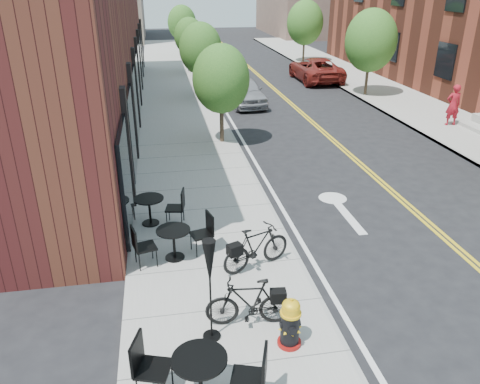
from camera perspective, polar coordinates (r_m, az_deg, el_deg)
ground at (r=11.16m, az=7.41°, el=-8.59°), size 120.00×120.00×0.00m
sidewalk_near at (r=19.84m, az=-6.64°, el=6.69°), size 4.00×70.00×0.12m
sidewalk_far at (r=23.71m, az=23.96°, el=7.68°), size 4.00×70.00×0.12m
building_near at (r=23.30m, az=-19.39°, el=16.84°), size 5.00×28.00×7.00m
tree_near_a at (r=18.38m, az=-2.33°, el=13.60°), size 2.20×2.20×3.81m
tree_near_b at (r=26.22m, az=-4.83°, el=17.02°), size 2.30×2.30×3.98m
tree_near_c at (r=34.16m, az=-6.20°, el=18.36°), size 2.10×2.10×3.67m
tree_near_d at (r=42.09m, az=-7.09°, el=19.79°), size 2.40×2.40×4.11m
tree_far_b at (r=27.63m, az=15.66°, el=17.35°), size 2.80×2.80×4.62m
tree_far_c at (r=38.79m, az=7.94°, el=19.76°), size 2.80×2.80×4.62m
fire_hydrant at (r=8.52m, az=6.13°, el=-15.60°), size 0.43×0.43×0.98m
bicycle_left at (r=8.88m, az=1.11°, el=-13.30°), size 1.67×0.63×0.98m
bicycle_right at (r=10.45m, az=2.02°, el=-6.76°), size 1.77×1.09×1.03m
bistro_set_a at (r=7.57m, az=-4.89°, el=-21.07°), size 2.01×1.08×1.06m
bistro_set_b at (r=10.89m, az=-8.08°, el=-5.76°), size 1.86×0.96×0.98m
bistro_set_c at (r=12.51m, az=-10.98°, el=-1.81°), size 1.85×0.92×0.97m
patio_umbrella at (r=8.04m, az=-3.72°, el=-9.46°), size 0.33×0.33×2.02m
parked_car_a at (r=25.19m, az=0.44°, el=12.21°), size 2.08×4.39×1.45m
parked_car_b at (r=27.32m, az=-1.08°, el=13.23°), size 2.03×4.71×1.51m
parked_car_c at (r=35.72m, az=-3.49°, el=15.92°), size 2.99×5.82×1.61m
parked_car_far at (r=31.88m, az=9.18°, el=14.55°), size 2.53×5.44×1.51m
pedestrian at (r=23.00m, az=24.55°, el=9.63°), size 0.69×0.48×1.81m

